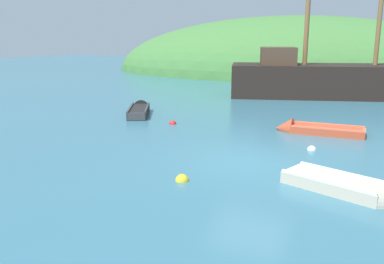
{
  "coord_description": "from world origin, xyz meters",
  "views": [
    {
      "loc": [
        3.64,
        -11.93,
        3.81
      ],
      "look_at": [
        -3.01,
        2.03,
        0.25
      ],
      "focal_mm": 38.63,
      "sensor_mm": 36.0,
      "label": 1
    }
  ],
  "objects_px": {
    "sailing_ship": "(332,84)",
    "buoy_white": "(312,150)",
    "rowboat_outer_right": "(354,191)",
    "rowboat_outer_left": "(140,111)",
    "buoy_red": "(173,124)",
    "rowboat_portside": "(313,131)",
    "buoy_yellow": "(182,181)"
  },
  "relations": [
    {
      "from": "rowboat_outer_right",
      "to": "buoy_red",
      "type": "distance_m",
      "value": 9.84
    },
    {
      "from": "rowboat_outer_left",
      "to": "buoy_red",
      "type": "bearing_deg",
      "value": -147.02
    },
    {
      "from": "rowboat_outer_left",
      "to": "buoy_white",
      "type": "relative_size",
      "value": 11.4
    },
    {
      "from": "sailing_ship",
      "to": "rowboat_outer_left",
      "type": "relative_size",
      "value": 4.47
    },
    {
      "from": "rowboat_outer_left",
      "to": "rowboat_outer_right",
      "type": "distance_m",
      "value": 12.96
    },
    {
      "from": "rowboat_outer_left",
      "to": "buoy_white",
      "type": "height_order",
      "value": "rowboat_outer_left"
    },
    {
      "from": "rowboat_portside",
      "to": "rowboat_outer_left",
      "type": "distance_m",
      "value": 8.76
    },
    {
      "from": "sailing_ship",
      "to": "rowboat_outer_right",
      "type": "distance_m",
      "value": 17.96
    },
    {
      "from": "sailing_ship",
      "to": "rowboat_outer_right",
      "type": "xyz_separation_m",
      "value": [
        2.79,
        -17.73,
        -0.71
      ]
    },
    {
      "from": "sailing_ship",
      "to": "buoy_red",
      "type": "xyz_separation_m",
      "value": [
        -5.3,
        -12.11,
        -0.8
      ]
    },
    {
      "from": "rowboat_outer_right",
      "to": "sailing_ship",
      "type": "bearing_deg",
      "value": 118.12
    },
    {
      "from": "rowboat_outer_left",
      "to": "buoy_yellow",
      "type": "xyz_separation_m",
      "value": [
        6.5,
        -8.07,
        -0.13
      ]
    },
    {
      "from": "rowboat_outer_left",
      "to": "buoy_yellow",
      "type": "relative_size",
      "value": 9.46
    },
    {
      "from": "sailing_ship",
      "to": "rowboat_portside",
      "type": "distance_m",
      "value": 11.3
    },
    {
      "from": "buoy_white",
      "to": "rowboat_outer_right",
      "type": "bearing_deg",
      "value": -66.28
    },
    {
      "from": "rowboat_outer_left",
      "to": "buoy_red",
      "type": "relative_size",
      "value": 10.89
    },
    {
      "from": "sailing_ship",
      "to": "rowboat_outer_right",
      "type": "relative_size",
      "value": 4.72
    },
    {
      "from": "rowboat_outer_left",
      "to": "buoy_red",
      "type": "height_order",
      "value": "rowboat_outer_left"
    },
    {
      "from": "rowboat_portside",
      "to": "sailing_ship",
      "type": "bearing_deg",
      "value": -88.64
    },
    {
      "from": "sailing_ship",
      "to": "buoy_white",
      "type": "xyz_separation_m",
      "value": [
        1.11,
        -13.92,
        -0.8
      ]
    },
    {
      "from": "rowboat_outer_left",
      "to": "buoy_yellow",
      "type": "height_order",
      "value": "rowboat_outer_left"
    },
    {
      "from": "sailing_ship",
      "to": "buoy_red",
      "type": "relative_size",
      "value": 48.64
    },
    {
      "from": "buoy_red",
      "to": "rowboat_portside",
      "type": "bearing_deg",
      "value": 8.13
    },
    {
      "from": "rowboat_portside",
      "to": "buoy_yellow",
      "type": "relative_size",
      "value": 9.48
    },
    {
      "from": "rowboat_outer_right",
      "to": "buoy_yellow",
      "type": "distance_m",
      "value": 4.41
    },
    {
      "from": "sailing_ship",
      "to": "rowboat_portside",
      "type": "xyz_separation_m",
      "value": [
        0.71,
        -11.25,
        -0.71
      ]
    },
    {
      "from": "rowboat_outer_left",
      "to": "buoy_red",
      "type": "distance_m",
      "value": 3.14
    },
    {
      "from": "rowboat_outer_right",
      "to": "buoy_red",
      "type": "xyz_separation_m",
      "value": [
        -8.08,
        5.62,
        -0.1
      ]
    },
    {
      "from": "rowboat_outer_right",
      "to": "buoy_red",
      "type": "height_order",
      "value": "rowboat_outer_right"
    },
    {
      "from": "buoy_yellow",
      "to": "buoy_red",
      "type": "relative_size",
      "value": 1.15
    },
    {
      "from": "buoy_white",
      "to": "rowboat_outer_left",
      "type": "bearing_deg",
      "value": 159.9
    },
    {
      "from": "rowboat_outer_right",
      "to": "buoy_red",
      "type": "relative_size",
      "value": 10.31
    }
  ]
}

